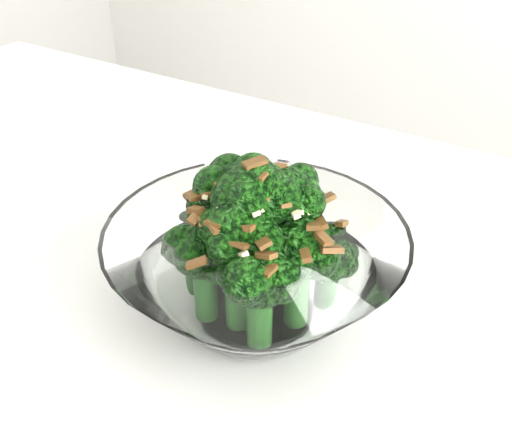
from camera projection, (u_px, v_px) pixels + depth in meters
The scene contains 2 objects.
table at pixel (93, 303), 0.56m from camera, with size 1.21×0.81×0.75m.
broccoli_dish at pixel (256, 261), 0.42m from camera, with size 0.22×0.22×0.14m.
Camera 1 is at (0.28, -0.20, 1.06)m, focal length 40.00 mm.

